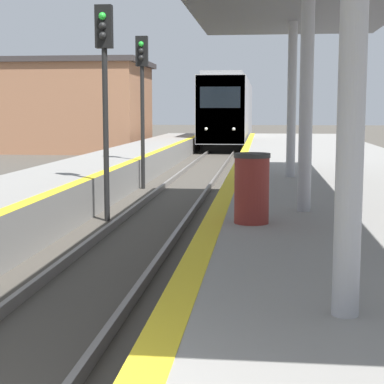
# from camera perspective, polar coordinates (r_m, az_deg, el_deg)

# --- Properties ---
(train) EXTENTS (2.73, 20.03, 4.57)m
(train) POSITION_cam_1_polar(r_m,az_deg,el_deg) (44.81, 3.36, 7.17)
(train) COLOR black
(train) RESTS_ON ground
(signal_mid) EXTENTS (0.36, 0.31, 4.65)m
(signal_mid) POSITION_cam_1_polar(r_m,az_deg,el_deg) (14.13, -7.77, 10.50)
(signal_mid) COLOR black
(signal_mid) RESTS_ON ground
(signal_far) EXTENTS (0.36, 0.31, 4.65)m
(signal_far) POSITION_cam_1_polar(r_m,az_deg,el_deg) (19.88, -4.46, 9.61)
(signal_far) COLOR black
(signal_far) RESTS_ON ground
(trash_bin) EXTENTS (0.50, 0.50, 0.97)m
(trash_bin) POSITION_cam_1_polar(r_m,az_deg,el_deg) (8.89, 5.33, 0.35)
(trash_bin) COLOR maroon
(trash_bin) RESTS_ON platform_right
(station_building) EXTENTS (11.35, 7.38, 5.28)m
(station_building) POSITION_cam_1_polar(r_m,az_deg,el_deg) (39.16, -12.34, 7.48)
(station_building) COLOR #9E6B4C
(station_building) RESTS_ON ground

